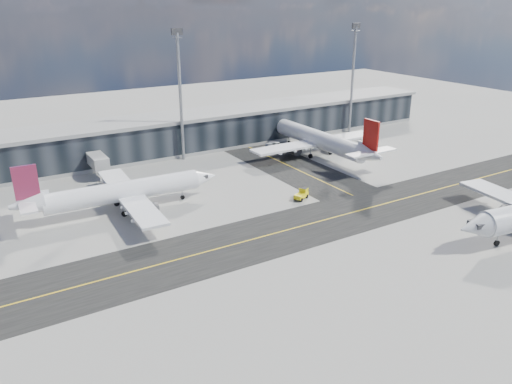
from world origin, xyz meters
TOP-DOWN VIEW (x-y plane):
  - ground at (0.00, 0.00)m, footprint 300.00×300.00m
  - taxiway_lanes at (3.91, 10.74)m, footprint 180.00×63.00m
  - terminal_concourse at (0.04, 54.93)m, footprint 152.00×19.80m
  - floodlight_masts at (0.00, 48.00)m, footprint 102.50×0.70m
  - airliner_af at (-21.33, 25.43)m, footprint 35.43×30.18m
  - airliner_redtail at (28.46, 33.70)m, footprint 33.72×39.66m
  - baggage_tug at (8.80, 13.77)m, footprint 3.46×2.67m
  - service_van at (23.35, 44.00)m, footprint 4.72×6.53m

SIDE VIEW (x-z plane):
  - ground at x=0.00m, z-range 0.00..0.00m
  - taxiway_lanes at x=3.91m, z-range -0.01..0.03m
  - service_van at x=23.35m, z-range 0.00..1.65m
  - baggage_tug at x=8.80m, z-range 0.00..1.96m
  - airliner_af at x=-21.33m, z-range -1.78..8.72m
  - airliner_redtail at x=28.46m, z-range -2.00..9.79m
  - terminal_concourse at x=0.04m, z-range -0.31..8.49m
  - floodlight_masts at x=0.00m, z-range 1.16..30.06m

